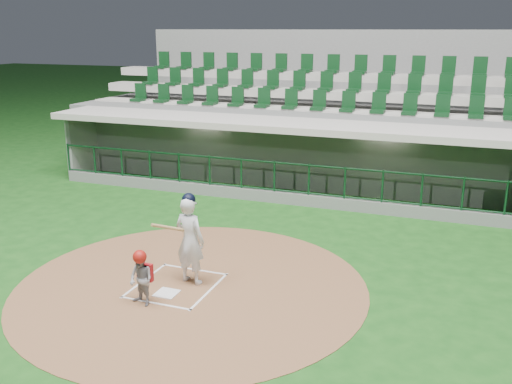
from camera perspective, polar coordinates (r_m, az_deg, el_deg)
ground at (r=12.22m, az=-7.30°, el=-8.74°), size 120.00×120.00×0.00m
dirt_circle at (r=11.93m, az=-6.45°, el=-9.32°), size 7.20×7.20×0.01m
home_plate at (r=11.66m, az=-8.91°, el=-9.97°), size 0.43×0.43×0.02m
batter_box_chalk at (r=11.98m, az=-7.97°, el=-9.22°), size 1.55×1.80×0.01m
dugout_structure at (r=18.79m, az=3.96°, el=3.32°), size 16.40×3.70×3.00m
seating_deck at (r=21.65m, az=6.11°, el=6.19°), size 17.00×6.72×5.15m
batter at (r=11.73m, az=-6.63°, el=-4.67°), size 0.91×0.92×1.93m
catcher at (r=11.10m, az=-11.42°, el=-8.38°), size 0.60×0.53×1.11m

